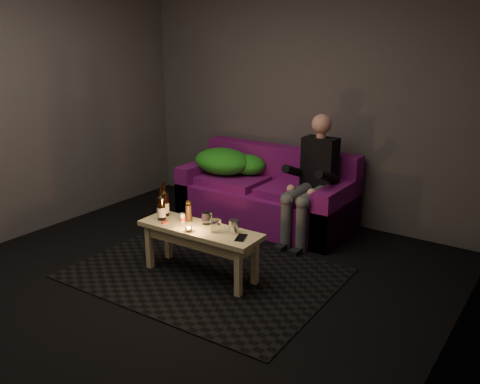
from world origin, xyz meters
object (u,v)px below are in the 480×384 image
object	(u,v)px
beer_bottle_a	(165,203)
steel_cup	(234,226)
beer_bottle_b	(161,208)
person	(312,177)
sofa	(267,196)
coffee_table	(200,236)

from	to	relation	value
beer_bottle_a	steel_cup	world-z (taller)	beer_bottle_a
beer_bottle_b	steel_cup	world-z (taller)	beer_bottle_b
person	beer_bottle_a	distance (m)	1.46
sofa	steel_cup	bearing A→B (deg)	-69.04
person	beer_bottle_b	size ratio (longest dim) A/B	4.23
beer_bottle_b	coffee_table	bearing A→B (deg)	5.76
sofa	beer_bottle_a	size ratio (longest dim) A/B	6.07
coffee_table	beer_bottle_b	bearing A→B (deg)	-174.24
coffee_table	beer_bottle_a	xyz separation A→B (m)	(-0.43, 0.06, 0.19)
person	beer_bottle_a	size ratio (longest dim) A/B	4.05
sofa	coffee_table	xyz separation A→B (m)	(0.23, -1.43, 0.08)
beer_bottle_b	sofa	bearing A→B (deg)	83.83
beer_bottle_a	person	bearing A→B (deg)	56.68
person	beer_bottle_a	bearing A→B (deg)	-123.32
coffee_table	steel_cup	size ratio (longest dim) A/B	10.08
person	coffee_table	world-z (taller)	person
coffee_table	beer_bottle_b	world-z (taller)	beer_bottle_b
person	beer_bottle_b	xyz separation A→B (m)	(-0.75, -1.32, -0.09)
person	steel_cup	size ratio (longest dim) A/B	11.40
sofa	coffee_table	size ratio (longest dim) A/B	1.69
sofa	beer_bottle_b	distance (m)	1.50
sofa	person	distance (m)	0.71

